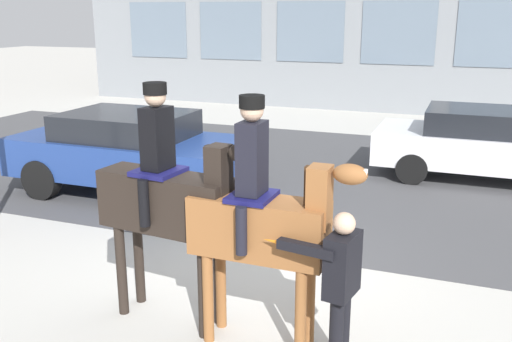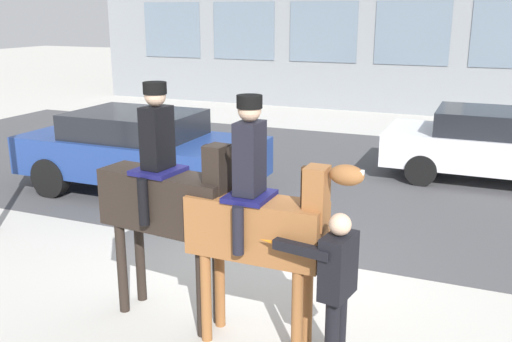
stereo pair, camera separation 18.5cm
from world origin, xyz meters
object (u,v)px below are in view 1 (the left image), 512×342
Objects in this scene: mounted_horse_lead at (169,198)px; pedestrian_bystander at (340,282)px; street_car_far_lane at (486,143)px; street_car_near_lane at (132,151)px; mounted_horse_companion at (262,221)px.

mounted_horse_lead is 2.00m from pedestrian_bystander.
street_car_near_lane is at bearing -151.47° from street_car_far_lane.
mounted_horse_companion is at bearing -5.50° from pedestrian_bystander.
mounted_horse_companion is 1.59× the size of pedestrian_bystander.
mounted_horse_companion is at bearing 0.07° from mounted_horse_lead.
mounted_horse_lead reaches higher than pedestrian_bystander.
pedestrian_bystander is (1.91, -0.34, -0.47)m from mounted_horse_lead.
pedestrian_bystander reaches higher than street_car_far_lane.
mounted_horse_lead is 1.63× the size of pedestrian_bystander.
street_car_near_lane is 6.96m from street_car_far_lane.
street_car_far_lane is (3.21, 7.11, -0.66)m from mounted_horse_lead.
pedestrian_bystander is 7.56m from street_car_far_lane.
mounted_horse_lead is 1.02× the size of mounted_horse_companion.
mounted_horse_lead is 4.80m from street_car_near_lane.
mounted_horse_companion is (1.08, -0.11, -0.07)m from mounted_horse_lead.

